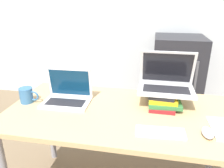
# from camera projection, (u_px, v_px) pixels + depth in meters

# --- Properties ---
(wall_back) EXTENTS (8.00, 0.05, 2.70)m
(wall_back) POSITION_uv_depth(u_px,v_px,m) (143.00, 2.00, 2.72)
(wall_back) COLOR silver
(wall_back) RESTS_ON ground_plane
(desk) EXTENTS (1.48, 0.75, 0.72)m
(desk) POSITION_uv_depth(u_px,v_px,m) (121.00, 121.00, 1.42)
(desk) COLOR tan
(desk) RESTS_ON ground_plane
(laptop_left) EXTENTS (0.32, 0.23, 0.23)m
(laptop_left) POSITION_uv_depth(u_px,v_px,m) (67.00, 96.00, 1.50)
(laptop_left) COLOR silver
(laptop_left) RESTS_ON desk
(book_stack) EXTENTS (0.22, 0.29, 0.10)m
(book_stack) POSITION_uv_depth(u_px,v_px,m) (163.00, 98.00, 1.46)
(book_stack) COLOR maroon
(book_stack) RESTS_ON desk
(laptop_on_books) EXTENTS (0.36, 0.25, 0.25)m
(laptop_on_books) POSITION_uv_depth(u_px,v_px,m) (166.00, 82.00, 1.45)
(laptop_on_books) COLOR silver
(laptop_on_books) RESTS_ON book_stack
(wireless_keyboard) EXTENTS (0.26, 0.11, 0.01)m
(wireless_keyboard) POSITION_uv_depth(u_px,v_px,m) (160.00, 132.00, 1.15)
(wireless_keyboard) COLOR silver
(wireless_keyboard) RESTS_ON desk
(mouse) EXTENTS (0.06, 0.11, 0.03)m
(mouse) POSITION_uv_depth(u_px,v_px,m) (208.00, 132.00, 1.14)
(mouse) COLOR #B2B2B7
(mouse) RESTS_ON desk
(mug) EXTENTS (0.13, 0.09, 0.10)m
(mug) POSITION_uv_depth(u_px,v_px,m) (27.00, 95.00, 1.49)
(mug) COLOR teal
(mug) RESTS_ON desk
(mini_fridge) EXTENTS (0.56, 0.59, 1.00)m
(mini_fridge) POSITION_uv_depth(u_px,v_px,m) (176.00, 78.00, 2.62)
(mini_fridge) COLOR #232328
(mini_fridge) RESTS_ON ground_plane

